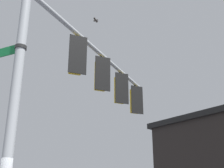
# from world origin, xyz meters

# --- Properties ---
(signal_pole) EXTENTS (0.22, 0.22, 7.16)m
(signal_pole) POSITION_xyz_m (0.00, 0.00, 3.58)
(signal_pole) COLOR #ADB2B7
(signal_pole) RESTS_ON ground
(mast_arm) EXTENTS (5.77, 5.13, 0.14)m
(mast_arm) POSITION_xyz_m (2.84, 2.51, 6.50)
(mast_arm) COLOR #ADB2B7
(traffic_light_nearest_pole) EXTENTS (0.54, 0.49, 1.31)m
(traffic_light_nearest_pole) POSITION_xyz_m (1.71, 1.54, 5.73)
(traffic_light_nearest_pole) COLOR black
(traffic_light_mid_inner) EXTENTS (0.54, 0.49, 1.31)m
(traffic_light_mid_inner) POSITION_xyz_m (2.90, 2.58, 5.73)
(traffic_light_mid_inner) COLOR black
(traffic_light_mid_outer) EXTENTS (0.54, 0.49, 1.31)m
(traffic_light_mid_outer) POSITION_xyz_m (4.08, 3.63, 5.73)
(traffic_light_mid_outer) COLOR black
(traffic_light_arm_end) EXTENTS (0.54, 0.49, 1.31)m
(traffic_light_arm_end) POSITION_xyz_m (5.27, 4.68, 5.73)
(traffic_light_arm_end) COLOR black
(street_name_sign) EXTENTS (0.76, 0.84, 0.22)m
(street_name_sign) POSITION_xyz_m (-0.18, 0.20, 4.94)
(street_name_sign) COLOR #147238
(bird_flying) EXTENTS (0.30, 0.27, 0.11)m
(bird_flying) POSITION_xyz_m (3.54, 5.08, 9.55)
(bird_flying) COLOR #4C4742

